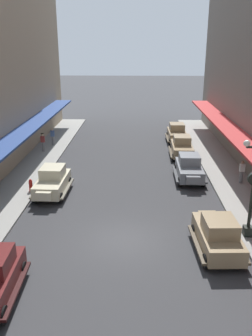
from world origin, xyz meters
TOP-DOWN VIEW (x-y plane):
  - ground_plane at (0.00, 0.00)m, footprint 200.00×200.00m
  - parked_car_1 at (4.75, 19.58)m, footprint 2.16×4.27m
  - parked_car_2 at (4.66, 14.41)m, footprint 2.22×4.29m
  - parked_car_3 at (4.55, -0.96)m, footprint 2.29×4.31m
  - parked_car_4 at (-4.84, 5.78)m, footprint 2.22×4.29m
  - parked_car_5 at (4.53, 8.76)m, footprint 2.19×4.28m
  - fire_hydrant at (-6.35, 5.93)m, footprint 0.24×0.24m
  - pedestrian_0 at (8.07, 7.82)m, footprint 0.36×0.24m
  - pedestrian_2 at (-7.84, 15.27)m, footprint 0.36×0.28m
  - pedestrian_3 at (-7.43, 17.45)m, footprint 0.36×0.24m

SIDE VIEW (x-z plane):
  - ground_plane at x=0.00m, z-range 0.00..0.00m
  - fire_hydrant at x=-6.35m, z-range 0.15..0.97m
  - parked_car_1 at x=4.75m, z-range 0.02..1.86m
  - parked_car_2 at x=4.66m, z-range 0.02..1.86m
  - parked_car_3 at x=4.55m, z-range 0.02..1.86m
  - parked_car_4 at x=-4.84m, z-range 0.02..1.86m
  - parked_car_5 at x=4.53m, z-range 0.02..1.86m
  - pedestrian_0 at x=8.07m, z-range 0.17..1.81m
  - pedestrian_3 at x=-7.43m, z-range 0.17..1.81m
  - pedestrian_2 at x=-7.84m, z-range 0.18..1.85m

